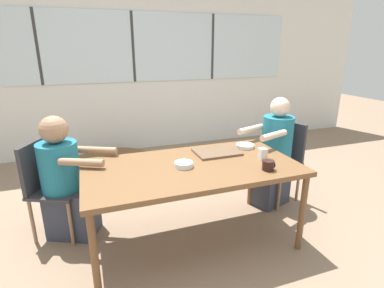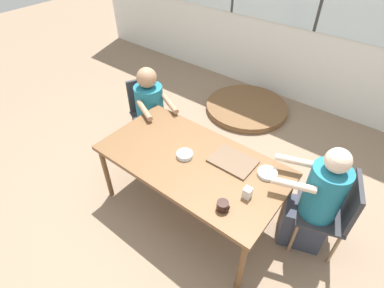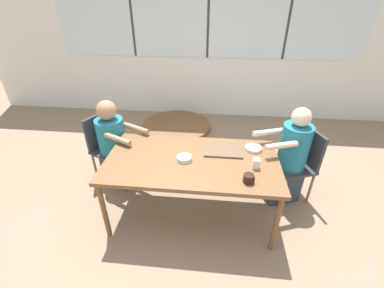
{
  "view_description": "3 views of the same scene",
  "coord_description": "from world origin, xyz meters",
  "px_view_note": "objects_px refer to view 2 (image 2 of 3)",
  "views": [
    {
      "loc": [
        -0.75,
        -2.11,
        1.62
      ],
      "look_at": [
        0.0,
        0.0,
        0.89
      ],
      "focal_mm": 28.0,
      "sensor_mm": 36.0,
      "label": 1
    },
    {
      "loc": [
        1.21,
        -1.53,
        2.57
      ],
      "look_at": [
        0.0,
        0.0,
        0.89
      ],
      "focal_mm": 28.0,
      "sensor_mm": 36.0,
      "label": 2
    },
    {
      "loc": [
        0.21,
        -2.07,
        2.16
      ],
      "look_at": [
        0.0,
        0.0,
        0.89
      ],
      "focal_mm": 24.0,
      "sensor_mm": 36.0,
      "label": 3
    }
  ],
  "objects_px": {
    "chair_for_man_blue_shirt": "(335,210)",
    "folded_table_stack": "(246,107)",
    "chair_for_woman_green_shirt": "(147,107)",
    "person_woman_green_shirt": "(152,116)",
    "coffee_mug": "(223,206)",
    "milk_carton_small": "(247,193)",
    "bowl_cereal": "(267,173)",
    "person_man_blue_shirt": "(314,205)",
    "bowl_white_shallow": "(185,155)"
  },
  "relations": [
    {
      "from": "milk_carton_small",
      "to": "bowl_cereal",
      "type": "height_order",
      "value": "milk_carton_small"
    },
    {
      "from": "person_woman_green_shirt",
      "to": "bowl_cereal",
      "type": "xyz_separation_m",
      "value": [
        1.61,
        -0.23,
        0.24
      ]
    },
    {
      "from": "person_woman_green_shirt",
      "to": "milk_carton_small",
      "type": "relative_size",
      "value": 11.25
    },
    {
      "from": "milk_carton_small",
      "to": "folded_table_stack",
      "type": "height_order",
      "value": "milk_carton_small"
    },
    {
      "from": "chair_for_woman_green_shirt",
      "to": "bowl_white_shallow",
      "type": "xyz_separation_m",
      "value": [
        1.07,
        -0.56,
        0.22
      ]
    },
    {
      "from": "coffee_mug",
      "to": "milk_carton_small",
      "type": "height_order",
      "value": "milk_carton_small"
    },
    {
      "from": "milk_carton_small",
      "to": "coffee_mug",
      "type": "bearing_deg",
      "value": -111.32
    },
    {
      "from": "chair_for_woman_green_shirt",
      "to": "coffee_mug",
      "type": "xyz_separation_m",
      "value": [
        1.67,
        -0.84,
        0.24
      ]
    },
    {
      "from": "folded_table_stack",
      "to": "bowl_cereal",
      "type": "bearing_deg",
      "value": -56.88
    },
    {
      "from": "chair_for_man_blue_shirt",
      "to": "person_woman_green_shirt",
      "type": "relative_size",
      "value": 0.79
    },
    {
      "from": "person_woman_green_shirt",
      "to": "folded_table_stack",
      "type": "distance_m",
      "value": 1.62
    },
    {
      "from": "bowl_white_shallow",
      "to": "coffee_mug",
      "type": "bearing_deg",
      "value": -24.75
    },
    {
      "from": "person_woman_green_shirt",
      "to": "person_man_blue_shirt",
      "type": "bearing_deg",
      "value": 112.52
    },
    {
      "from": "bowl_white_shallow",
      "to": "bowl_cereal",
      "type": "relative_size",
      "value": 0.88
    },
    {
      "from": "person_woman_green_shirt",
      "to": "chair_for_woman_green_shirt",
      "type": "bearing_deg",
      "value": -90.0
    },
    {
      "from": "person_woman_green_shirt",
      "to": "person_man_blue_shirt",
      "type": "relative_size",
      "value": 0.95
    },
    {
      "from": "bowl_cereal",
      "to": "folded_table_stack",
      "type": "xyz_separation_m",
      "value": [
        -1.11,
        1.7,
        -0.68
      ]
    },
    {
      "from": "chair_for_woman_green_shirt",
      "to": "bowl_cereal",
      "type": "relative_size",
      "value": 5.1
    },
    {
      "from": "folded_table_stack",
      "to": "chair_for_woman_green_shirt",
      "type": "bearing_deg",
      "value": -115.08
    },
    {
      "from": "chair_for_man_blue_shirt",
      "to": "folded_table_stack",
      "type": "relative_size",
      "value": 0.7
    },
    {
      "from": "person_man_blue_shirt",
      "to": "chair_for_man_blue_shirt",
      "type": "bearing_deg",
      "value": -90.0
    },
    {
      "from": "chair_for_woman_green_shirt",
      "to": "folded_table_stack",
      "type": "bearing_deg",
      "value": -179.51
    },
    {
      "from": "person_woman_green_shirt",
      "to": "coffee_mug",
      "type": "xyz_separation_m",
      "value": [
        1.51,
        -0.76,
        0.26
      ]
    },
    {
      "from": "chair_for_man_blue_shirt",
      "to": "milk_carton_small",
      "type": "bearing_deg",
      "value": 110.6
    },
    {
      "from": "chair_for_man_blue_shirt",
      "to": "person_man_blue_shirt",
      "type": "relative_size",
      "value": 0.75
    },
    {
      "from": "coffee_mug",
      "to": "folded_table_stack",
      "type": "xyz_separation_m",
      "value": [
        -1.01,
        2.23,
        -0.7
      ]
    },
    {
      "from": "coffee_mug",
      "to": "milk_carton_small",
      "type": "bearing_deg",
      "value": 68.68
    },
    {
      "from": "person_woman_green_shirt",
      "to": "person_man_blue_shirt",
      "type": "xyz_separation_m",
      "value": [
        2.03,
        -0.11,
        0.03
      ]
    },
    {
      "from": "milk_carton_small",
      "to": "bowl_cereal",
      "type": "distance_m",
      "value": 0.32
    },
    {
      "from": "chair_for_woman_green_shirt",
      "to": "bowl_white_shallow",
      "type": "bearing_deg",
      "value": 87.94
    },
    {
      "from": "bowl_white_shallow",
      "to": "bowl_cereal",
      "type": "xyz_separation_m",
      "value": [
        0.69,
        0.26,
        -0.0
      ]
    },
    {
      "from": "chair_for_man_blue_shirt",
      "to": "coffee_mug",
      "type": "relative_size",
      "value": 8.81
    },
    {
      "from": "person_man_blue_shirt",
      "to": "bowl_cereal",
      "type": "height_order",
      "value": "person_man_blue_shirt"
    },
    {
      "from": "person_man_blue_shirt",
      "to": "milk_carton_small",
      "type": "distance_m",
      "value": 0.66
    },
    {
      "from": "person_woman_green_shirt",
      "to": "milk_carton_small",
      "type": "xyz_separation_m",
      "value": [
        1.6,
        -0.55,
        0.27
      ]
    },
    {
      "from": "person_man_blue_shirt",
      "to": "folded_table_stack",
      "type": "distance_m",
      "value": 2.25
    },
    {
      "from": "folded_table_stack",
      "to": "coffee_mug",
      "type": "bearing_deg",
      "value": -65.63
    },
    {
      "from": "chair_for_woman_green_shirt",
      "to": "coffee_mug",
      "type": "relative_size",
      "value": 8.81
    },
    {
      "from": "person_woman_green_shirt",
      "to": "bowl_white_shallow",
      "type": "height_order",
      "value": "person_woman_green_shirt"
    },
    {
      "from": "chair_for_man_blue_shirt",
      "to": "folded_table_stack",
      "type": "xyz_separation_m",
      "value": [
        -1.68,
        1.52,
        -0.47
      ]
    },
    {
      "from": "person_man_blue_shirt",
      "to": "coffee_mug",
      "type": "xyz_separation_m",
      "value": [
        -0.52,
        -0.65,
        0.23
      ]
    },
    {
      "from": "person_woman_green_shirt",
      "to": "person_man_blue_shirt",
      "type": "distance_m",
      "value": 2.03
    },
    {
      "from": "bowl_cereal",
      "to": "bowl_white_shallow",
      "type": "bearing_deg",
      "value": -159.53
    },
    {
      "from": "chair_for_man_blue_shirt",
      "to": "person_man_blue_shirt",
      "type": "height_order",
      "value": "person_man_blue_shirt"
    },
    {
      "from": "chair_for_man_blue_shirt",
      "to": "bowl_cereal",
      "type": "relative_size",
      "value": 5.1
    },
    {
      "from": "chair_for_woman_green_shirt",
      "to": "milk_carton_small",
      "type": "height_order",
      "value": "chair_for_woman_green_shirt"
    },
    {
      "from": "bowl_white_shallow",
      "to": "folded_table_stack",
      "type": "distance_m",
      "value": 2.12
    },
    {
      "from": "chair_for_man_blue_shirt",
      "to": "folded_table_stack",
      "type": "bearing_deg",
      "value": 28.44
    },
    {
      "from": "folded_table_stack",
      "to": "person_man_blue_shirt",
      "type": "bearing_deg",
      "value": -45.95
    },
    {
      "from": "folded_table_stack",
      "to": "chair_for_man_blue_shirt",
      "type": "bearing_deg",
      "value": -42.16
    }
  ]
}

